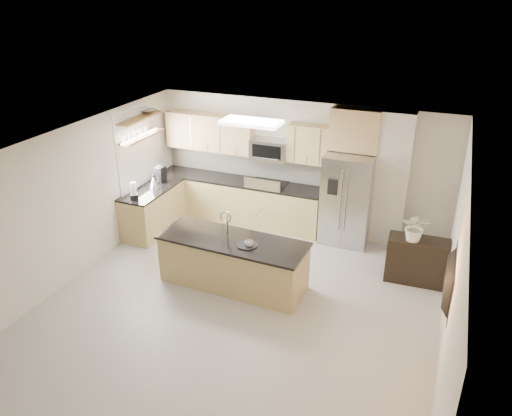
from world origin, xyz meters
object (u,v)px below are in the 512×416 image
at_px(island, 233,262).
at_px(television, 445,280).
at_px(credenza, 417,260).
at_px(bowl, 149,110).
at_px(platter, 247,245).
at_px(blender, 134,192).
at_px(cup, 249,244).
at_px(flower_vase, 417,220).
at_px(microwave, 270,149).
at_px(refrigerator, 347,199).
at_px(coffee_maker, 160,175).
at_px(range, 267,204).
at_px(kettle, 154,182).

relative_size(island, television, 2.32).
distance_m(credenza, bowl, 5.72).
height_order(platter, blender, blender).
height_order(island, credenza, island).
relative_size(platter, television, 0.32).
distance_m(cup, platter, 0.06).
height_order(flower_vase, television, television).
relative_size(microwave, bowl, 2.07).
relative_size(refrigerator, cup, 13.59).
xyz_separation_m(refrigerator, island, (-1.40, -2.25, -0.46)).
bearing_deg(coffee_maker, range, 17.75).
xyz_separation_m(microwave, television, (3.51, -3.24, -0.28)).
xyz_separation_m(microwave, cup, (0.60, -2.53, -0.72)).
relative_size(credenza, kettle, 3.52).
relative_size(range, credenza, 1.14).
xyz_separation_m(credenza, blender, (-5.18, -0.58, 0.67)).
height_order(range, microwave, microwave).
bearing_deg(credenza, platter, -154.82).
bearing_deg(microwave, coffee_maker, -159.22).
bearing_deg(refrigerator, cup, -114.16).
bearing_deg(bowl, platter, -31.84).
relative_size(microwave, coffee_maker, 2.36).
xyz_separation_m(kettle, flower_vase, (5.04, -0.10, 0.12)).
distance_m(range, microwave, 1.16).
bearing_deg(refrigerator, blender, -156.97).
xyz_separation_m(coffee_maker, television, (5.61, -2.45, 0.28)).
xyz_separation_m(range, flower_vase, (3.01, -1.13, 0.70)).
bearing_deg(blender, microwave, 40.27).
bearing_deg(bowl, island, -33.33).
xyz_separation_m(microwave, blender, (-2.07, -1.76, -0.56)).
bearing_deg(refrigerator, range, 178.40).
bearing_deg(island, credenza, 26.10).
bearing_deg(range, island, -83.43).
distance_m(range, coffee_maker, 2.28).
distance_m(credenza, flower_vase, 0.78).
bearing_deg(refrigerator, television, -58.96).
bearing_deg(microwave, blender, -139.73).
bearing_deg(credenza, coffee_maker, 173.22).
relative_size(platter, blender, 0.99).
distance_m(credenza, cup, 2.89).
bearing_deg(platter, island, 162.78).
relative_size(refrigerator, television, 1.65).
bearing_deg(flower_vase, platter, -152.74).
relative_size(cup, bowl, 0.36).
height_order(range, coffee_maker, coffee_maker).
relative_size(microwave, kettle, 2.67).
bearing_deg(range, blender, -141.79).
distance_m(coffee_maker, flower_vase, 5.13).
height_order(credenza, television, television).
xyz_separation_m(cup, bowl, (-2.85, 1.76, 1.48)).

